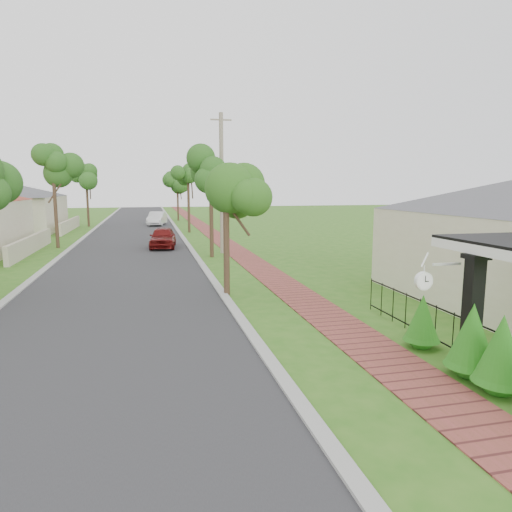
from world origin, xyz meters
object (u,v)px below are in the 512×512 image
object	(u,v)px
parked_car_white	(157,219)
near_tree	(226,191)
parked_car_red	(163,238)
station_clock	(426,279)
utility_pole	(222,183)
porch_post	(471,321)

from	to	relation	value
parked_car_white	near_tree	xyz separation A→B (m)	(1.80, -30.82, 3.05)
parked_car_red	station_clock	xyz separation A→B (m)	(4.69, -21.09, 1.30)
utility_pole	station_clock	distance (m)	18.08
porch_post	parked_car_white	bearing A→B (deg)	98.14
porch_post	parked_car_white	size ratio (longest dim) A/B	0.62
parked_car_red	utility_pole	world-z (taller)	utility_pole
porch_post	station_clock	world-z (taller)	porch_post
parked_car_white	parked_car_red	bearing A→B (deg)	-78.86
parked_car_red	parked_car_white	world-z (taller)	parked_car_white
porch_post	near_tree	world-z (taller)	near_tree
parked_car_red	parked_car_white	distance (m)	17.33
near_tree	station_clock	world-z (taller)	near_tree
utility_pole	parked_car_white	bearing A→B (deg)	99.14
near_tree	station_clock	distance (m)	8.32
porch_post	utility_pole	world-z (taller)	utility_pole
parked_car_red	utility_pole	size ratio (longest dim) A/B	0.48
parked_car_white	utility_pole	xyz separation A→B (m)	(3.30, -20.52, 3.37)
porch_post	parked_car_red	xyz separation A→B (m)	(-5.55, 21.49, -0.47)
parked_car_white	station_clock	world-z (taller)	station_clock
porch_post	parked_car_red	distance (m)	22.20
utility_pole	near_tree	bearing A→B (deg)	-98.28
porch_post	near_tree	size ratio (longest dim) A/B	0.54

